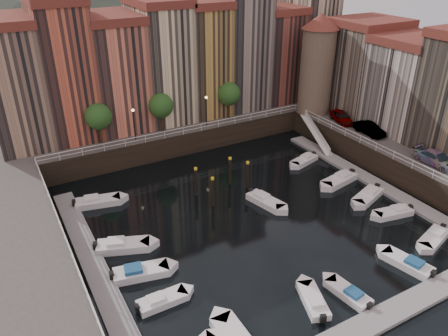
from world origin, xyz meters
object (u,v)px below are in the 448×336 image
car_a (341,117)px  boat_left_1 (161,301)px  boat_left_2 (140,272)px  car_c (436,159)px  corner_tower (317,63)px  mooring_pilings (222,180)px  car_b (369,130)px  gangway (316,133)px

car_a → boat_left_1: bearing=-136.3°
boat_left_2 → car_a: (33.72, 12.80, 3.40)m
car_c → boat_left_2: bearing=175.0°
corner_tower → mooring_pilings: 24.06m
boat_left_1 → car_a: bearing=25.9°
car_b → corner_tower: bearing=96.2°
gangway → mooring_pilings: bearing=-164.1°
gangway → boat_left_1: (-29.80, -17.46, -1.59)m
gangway → car_b: 7.11m
gangway → car_a: size_ratio=1.82×
boat_left_1 → corner_tower: bearing=33.2°
mooring_pilings → boat_left_1: mooring_pilings is taller
boat_left_2 → car_a: car_a is taller
boat_left_2 → car_b: (33.91, 7.80, 3.36)m
boat_left_2 → car_b: car_b is taller
gangway → car_b: (3.75, -5.76, 1.83)m
corner_tower → car_c: corner_tower is taller
boat_left_1 → boat_left_2: 3.92m
gangway → car_c: bearing=-76.4°
car_b → gangway: bearing=124.6°
boat_left_2 → mooring_pilings: bearing=46.2°
corner_tower → mooring_pilings: corner_tower is taller
gangway → boat_left_1: size_ratio=1.99×
mooring_pilings → car_c: (21.26, -10.63, 2.09)m
boat_left_2 → car_a: size_ratio=1.10×
car_a → car_c: bearing=-72.0°
boat_left_2 → car_a: bearing=32.9°
boat_left_1 → car_b: (33.54, 11.70, 3.42)m
corner_tower → boat_left_2: corner_tower is taller
car_b → car_c: bearing=-88.3°
corner_tower → gangway: corner_tower is taller
corner_tower → boat_left_1: size_ratio=3.29×
gangway → boat_left_1: gangway is taller
mooring_pilings → car_b: bearing=-2.1°
gangway → mooring_pilings: size_ratio=1.37×
corner_tower → gangway: 9.86m
corner_tower → boat_left_2: 38.93m
gangway → car_b: bearing=-57.0°
corner_tower → car_c: bearing=-87.5°
boat_left_1 → car_c: size_ratio=0.82×
mooring_pilings → car_b: (21.24, -0.77, 2.09)m
mooring_pilings → boat_left_2: (-12.67, -8.57, -1.27)m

